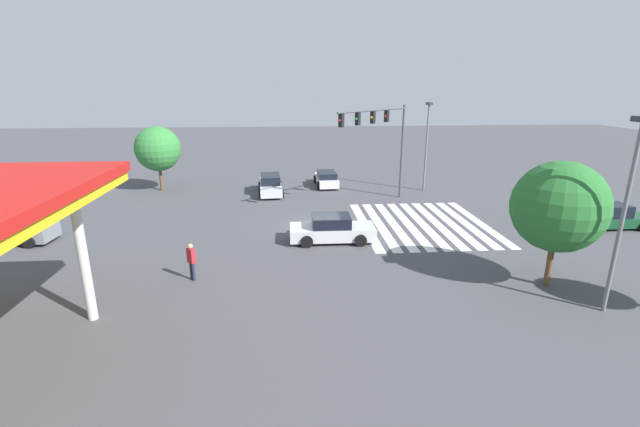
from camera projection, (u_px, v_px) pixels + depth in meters
name	position (u px, v px, depth m)	size (l,w,h in m)	color
ground_plane	(320.00, 226.00, 27.53)	(139.35, 139.35, 0.00)	#47474C
crosswalk_markings	(422.00, 224.00, 28.01)	(9.88, 8.20, 0.01)	silver
traffic_signal_mast	(382.00, 131.00, 30.92)	(5.96, 5.96, 7.27)	#47474C
car_0	(612.00, 217.00, 27.06)	(1.99, 4.47, 1.54)	#144728
car_1	(12.00, 230.00, 24.44)	(2.22, 4.44, 1.58)	gray
car_2	(327.00, 179.00, 38.30)	(4.40, 2.11, 1.35)	silver
car_3	(270.00, 185.00, 35.65)	(4.98, 2.24, 1.56)	silver
car_4	(332.00, 229.00, 24.71)	(2.21, 4.90, 1.54)	silver
pedestrian	(191.00, 260.00, 19.63)	(0.40, 0.42, 1.79)	#232842
street_light_pole_a	(427.00, 138.00, 35.62)	(0.80, 0.36, 7.37)	slate
street_light_pole_b	(627.00, 200.00, 15.88)	(0.80, 0.36, 7.65)	slate
tree_corner_a	(158.00, 149.00, 35.94)	(3.76, 3.76, 5.46)	brown
tree_corner_c	(559.00, 207.00, 18.32)	(3.95, 3.95, 5.68)	brown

